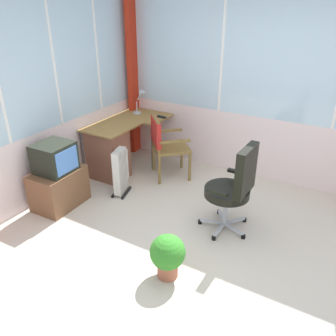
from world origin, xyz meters
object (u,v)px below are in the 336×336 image
desk (110,150)px  tv_on_stand (58,179)px  potted_plant (168,254)px  desk_lamp (142,98)px  tv_remote (162,117)px  wooden_armchair (163,140)px  office_chair (235,185)px  space_heater (121,171)px

desk → tv_on_stand: size_ratio=1.59×
potted_plant → desk_lamp: bearing=38.5°
tv_on_stand → potted_plant: 1.86m
tv_remote → potted_plant: (-2.16, -1.38, -0.50)m
desk_lamp → wooden_armchair: desk_lamp is taller
wooden_armchair → tv_on_stand: (-1.32, 0.72, -0.20)m
desk → tv_on_stand: 0.98m
office_chair → space_heater: office_chair is taller
office_chair → space_heater: (0.05, 1.58, -0.26)m
tv_on_stand → space_heater: tv_on_stand is taller
tv_remote → space_heater: size_ratio=0.24×
desk → tv_remote: tv_remote is taller
desk → wooden_armchair: (0.34, -0.69, 0.17)m
space_heater → potted_plant: bearing=-128.1°
desk → wooden_armchair: size_ratio=1.49×
desk → potted_plant: bearing=-127.7°
tv_remote → wooden_armchair: 0.55m
desk_lamp → tv_remote: bearing=-99.2°
desk_lamp → wooden_armchair: 0.94m
tv_remote → wooden_armchair: wooden_armchair is taller
desk → tv_remote: size_ratio=8.92×
desk_lamp → office_chair: 2.40m
office_chair → potted_plant: bearing=166.0°
desk_lamp → office_chair: (-1.23, -2.02, -0.40)m
tv_remote → tv_on_stand: tv_on_stand is taller
office_chair → space_heater: size_ratio=1.63×
wooden_armchair → potted_plant: (-1.73, -1.10, -0.32)m
potted_plant → tv_remote: bearing=32.5°
desk_lamp → tv_on_stand: bearing=178.8°
desk → desk_lamp: size_ratio=3.60×
wooden_armchair → tv_on_stand: wooden_armchair is taller
wooden_armchair → tv_on_stand: bearing=151.6°
desk → potted_plant: 2.26m
office_chair → potted_plant: (-1.00, 0.25, -0.33)m
wooden_armchair → tv_remote: bearing=32.8°
tv_on_stand → wooden_armchair: bearing=-28.4°
desk → wooden_armchair: 0.79m
desk → desk_lamp: desk_lamp is taller
tv_remote → office_chair: office_chair is taller
desk_lamp → tv_on_stand: (-1.82, 0.04, -0.61)m
desk → wooden_armchair: bearing=-63.5°
office_chair → tv_remote: bearing=54.4°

